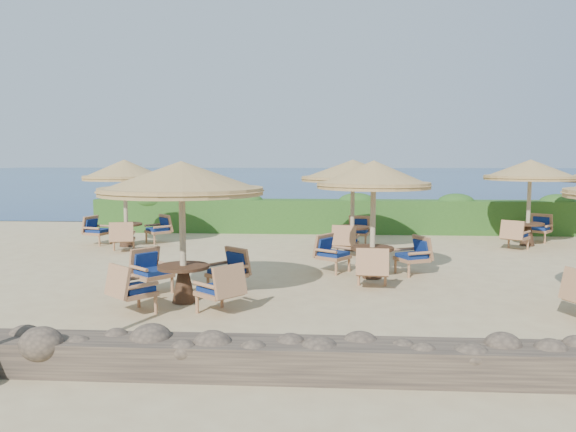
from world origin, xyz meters
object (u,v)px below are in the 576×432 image
(cafe_set_1, at_px, (373,196))
(cafe_set_3, at_px, (125,186))
(cafe_set_0, at_px, (182,202))
(cafe_set_4, at_px, (353,180))
(cafe_set_5, at_px, (530,181))

(cafe_set_1, distance_m, cafe_set_3, 8.22)
(cafe_set_0, height_order, cafe_set_3, same)
(cafe_set_0, bearing_deg, cafe_set_4, 60.79)
(cafe_set_1, xyz_separation_m, cafe_set_4, (-0.27, 3.79, 0.20))
(cafe_set_0, height_order, cafe_set_1, same)
(cafe_set_1, bearing_deg, cafe_set_4, 94.03)
(cafe_set_3, distance_m, cafe_set_4, 6.88)
(cafe_set_1, relative_size, cafe_set_3, 1.02)
(cafe_set_5, bearing_deg, cafe_set_4, -167.38)
(cafe_set_1, bearing_deg, cafe_set_3, 150.23)
(cafe_set_3, height_order, cafe_set_5, same)
(cafe_set_3, relative_size, cafe_set_5, 0.98)
(cafe_set_0, xyz_separation_m, cafe_set_1, (3.72, 2.39, -0.04))
(cafe_set_4, bearing_deg, cafe_set_1, -85.97)
(cafe_set_5, bearing_deg, cafe_set_1, -135.95)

